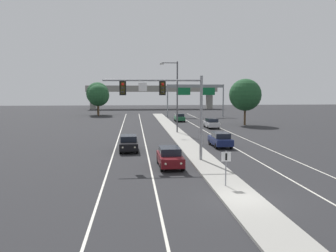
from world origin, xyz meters
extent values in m
plane|color=#28282B|center=(0.00, 0.00, 0.00)|extent=(260.00, 260.00, 0.00)
cube|color=#9E9B93|center=(0.00, 18.00, 0.07)|extent=(2.40, 110.00, 0.15)
cube|color=silver|center=(-4.70, 25.00, 0.00)|extent=(0.14, 100.00, 0.01)
cube|color=silver|center=(4.70, 25.00, 0.00)|extent=(0.14, 100.00, 0.01)
cube|color=silver|center=(-8.00, 25.00, 0.00)|extent=(0.14, 100.00, 0.01)
cube|color=silver|center=(8.00, 25.00, 0.00)|extent=(0.14, 100.00, 0.01)
cylinder|color=gray|center=(-0.24, 11.28, 3.75)|extent=(0.24, 0.24, 7.20)
cylinder|color=gray|center=(-4.39, 11.28, 6.95)|extent=(8.31, 0.16, 0.16)
cube|color=black|center=(-3.56, 11.32, 6.30)|extent=(0.56, 0.06, 1.20)
cube|color=#38330F|center=(-3.56, 11.28, 6.30)|extent=(0.32, 0.32, 1.00)
sphere|color=red|center=(-3.56, 11.11, 6.62)|extent=(0.22, 0.22, 0.22)
sphere|color=#282828|center=(-3.56, 11.11, 6.30)|extent=(0.22, 0.22, 0.22)
sphere|color=#282828|center=(-3.56, 11.11, 5.98)|extent=(0.22, 0.22, 0.22)
cube|color=black|center=(-6.88, 11.32, 6.30)|extent=(0.56, 0.06, 1.20)
cube|color=#38330F|center=(-6.88, 11.28, 6.30)|extent=(0.32, 0.32, 1.00)
sphere|color=red|center=(-6.88, 11.11, 6.62)|extent=(0.22, 0.22, 0.22)
sphere|color=#282828|center=(-6.88, 11.11, 6.30)|extent=(0.22, 0.22, 0.22)
sphere|color=#282828|center=(-6.88, 11.11, 5.98)|extent=(0.22, 0.22, 0.22)
cube|color=white|center=(-5.22, 11.26, 6.40)|extent=(0.70, 0.04, 0.70)
cylinder|color=gray|center=(-0.28, 2.62, 1.25)|extent=(0.08, 0.08, 2.20)
cube|color=white|center=(-0.28, 2.59, 2.00)|extent=(0.60, 0.03, 0.60)
cube|color=black|center=(-0.28, 2.57, 2.00)|extent=(0.12, 0.01, 0.44)
cylinder|color=#4C4C51|center=(0.16, 31.65, 5.15)|extent=(0.20, 0.20, 10.00)
cylinder|color=#4C4C51|center=(-0.94, 31.65, 9.95)|extent=(2.20, 0.12, 0.12)
cube|color=#B7B7B2|center=(-2.04, 31.65, 9.80)|extent=(0.56, 0.28, 0.20)
cube|color=#5B0F14|center=(-3.15, 9.09, 0.67)|extent=(1.88, 4.43, 0.70)
cube|color=black|center=(-3.15, 9.31, 1.30)|extent=(1.63, 2.40, 0.56)
sphere|color=#EAE5C6|center=(-2.53, 6.92, 0.72)|extent=(0.18, 0.18, 0.18)
sphere|color=#EAE5C6|center=(-3.69, 6.90, 0.72)|extent=(0.18, 0.18, 0.18)
cylinder|color=black|center=(-2.32, 7.60, 0.32)|extent=(0.23, 0.64, 0.64)
cylinder|color=black|center=(-3.92, 7.57, 0.32)|extent=(0.23, 0.64, 0.64)
cylinder|color=black|center=(-2.38, 10.60, 0.32)|extent=(0.23, 0.64, 0.64)
cylinder|color=black|center=(-3.98, 10.57, 0.32)|extent=(0.23, 0.64, 0.64)
cube|color=black|center=(-6.54, 17.05, 0.67)|extent=(1.90, 4.44, 0.70)
cube|color=black|center=(-6.55, 17.27, 1.30)|extent=(1.64, 2.41, 0.56)
sphere|color=#EAE5C6|center=(-5.92, 14.89, 0.72)|extent=(0.18, 0.18, 0.18)
sphere|color=#EAE5C6|center=(-7.07, 14.86, 0.72)|extent=(0.18, 0.18, 0.18)
cylinder|color=black|center=(-5.71, 15.57, 0.32)|extent=(0.23, 0.64, 0.64)
cylinder|color=black|center=(-7.31, 15.53, 0.32)|extent=(0.23, 0.64, 0.64)
cylinder|color=black|center=(-5.78, 18.57, 0.32)|extent=(0.23, 0.64, 0.64)
cylinder|color=black|center=(-7.38, 18.53, 0.32)|extent=(0.23, 0.64, 0.64)
cube|color=#141E4C|center=(3.32, 18.87, 0.67)|extent=(1.86, 4.42, 0.70)
cube|color=black|center=(3.32, 18.65, 1.30)|extent=(1.61, 2.40, 0.56)
sphere|color=#EAE5C6|center=(2.72, 21.05, 0.72)|extent=(0.18, 0.18, 0.18)
sphere|color=#EAE5C6|center=(3.87, 21.06, 0.72)|extent=(0.18, 0.18, 0.18)
cylinder|color=black|center=(2.50, 20.36, 0.32)|extent=(0.23, 0.64, 0.64)
cylinder|color=black|center=(4.10, 20.38, 0.32)|extent=(0.23, 0.64, 0.64)
cylinder|color=black|center=(2.54, 17.36, 0.32)|extent=(0.23, 0.64, 0.64)
cylinder|color=black|center=(4.14, 17.39, 0.32)|extent=(0.23, 0.64, 0.64)
cube|color=#B7B7BC|center=(6.55, 38.14, 0.67)|extent=(1.88, 4.43, 0.70)
cube|color=black|center=(6.55, 37.92, 1.30)|extent=(1.63, 2.41, 0.56)
sphere|color=#EAE5C6|center=(5.93, 40.31, 0.72)|extent=(0.18, 0.18, 0.18)
sphere|color=#EAE5C6|center=(7.08, 40.33, 0.72)|extent=(0.18, 0.18, 0.18)
cylinder|color=black|center=(5.72, 39.63, 0.32)|extent=(0.23, 0.64, 0.64)
cylinder|color=black|center=(7.32, 39.66, 0.32)|extent=(0.23, 0.64, 0.64)
cylinder|color=black|center=(5.77, 36.63, 0.32)|extent=(0.23, 0.64, 0.64)
cylinder|color=black|center=(7.37, 36.66, 0.32)|extent=(0.23, 0.64, 0.64)
cube|color=#195633|center=(2.95, 51.00, 0.67)|extent=(1.88, 4.43, 0.70)
cube|color=black|center=(2.95, 50.78, 1.30)|extent=(1.63, 2.41, 0.56)
sphere|color=#EAE5C6|center=(2.42, 53.19, 0.72)|extent=(0.18, 0.18, 0.18)
sphere|color=#EAE5C6|center=(3.57, 53.17, 0.72)|extent=(0.18, 0.18, 0.18)
cylinder|color=black|center=(2.18, 52.51, 0.32)|extent=(0.23, 0.64, 0.64)
cylinder|color=black|center=(3.78, 52.48, 0.32)|extent=(0.23, 0.64, 0.64)
cylinder|color=black|center=(2.12, 49.51, 0.32)|extent=(0.23, 0.64, 0.64)
cylinder|color=black|center=(3.72, 49.48, 0.32)|extent=(0.23, 0.64, 0.64)
cylinder|color=gray|center=(1.70, 62.97, 3.75)|extent=(0.28, 0.28, 7.50)
cylinder|color=gray|center=(14.70, 62.97, 3.75)|extent=(0.28, 0.28, 7.50)
cube|color=gray|center=(8.20, 62.97, 7.10)|extent=(13.00, 0.36, 0.70)
cube|color=#0F6033|center=(5.34, 62.77, 5.90)|extent=(3.20, 0.08, 1.70)
cube|color=#0F6033|center=(11.06, 62.77, 5.90)|extent=(3.20, 0.08, 1.70)
cube|color=gray|center=(0.00, 99.71, 6.20)|extent=(42.40, 6.40, 1.10)
cube|color=gray|center=(0.00, 96.71, 7.20)|extent=(42.40, 0.36, 0.90)
cube|color=gray|center=(-19.20, 99.71, 2.83)|extent=(1.80, 2.40, 5.65)
cube|color=gray|center=(19.20, 99.71, 2.83)|extent=(1.80, 2.40, 5.65)
cylinder|color=#4C3823|center=(-14.43, 68.32, 1.43)|extent=(0.36, 0.36, 2.86)
sphere|color=#1E4C28|center=(-14.43, 68.32, 4.95)|extent=(5.23, 5.23, 5.23)
cylinder|color=#4C3823|center=(13.53, 42.70, 1.54)|extent=(0.36, 0.36, 3.08)
sphere|color=#1E4C28|center=(13.53, 42.70, 5.33)|extent=(5.63, 5.63, 5.63)
cylinder|color=#4C3823|center=(-15.04, 72.58, 1.54)|extent=(0.36, 0.36, 3.08)
sphere|color=#1E4C28|center=(-15.04, 72.58, 5.33)|extent=(5.63, 5.63, 5.63)
camera|label=1|loc=(-5.97, -19.00, 6.11)|focal=38.43mm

